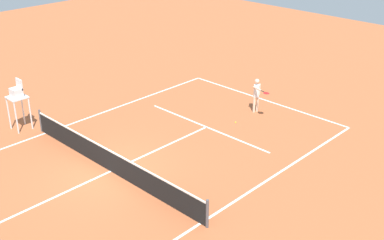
% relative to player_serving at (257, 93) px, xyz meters
% --- Properties ---
extents(ground_plane, '(60.00, 60.00, 0.00)m').
position_rel_player_serving_xyz_m(ground_plane, '(0.61, 8.59, -1.04)').
color(ground_plane, '#AD5933').
extents(court_lines, '(9.80, 20.44, 0.01)m').
position_rel_player_serving_xyz_m(court_lines, '(0.61, 8.59, -1.03)').
color(court_lines, white).
rests_on(court_lines, ground).
extents(tennis_net, '(10.40, 0.10, 1.07)m').
position_rel_player_serving_xyz_m(tennis_net, '(0.61, 8.59, -0.54)').
color(tennis_net, '#4C4C51').
rests_on(tennis_net, ground).
extents(player_serving, '(1.23, 0.84, 1.74)m').
position_rel_player_serving_xyz_m(player_serving, '(0.00, 0.00, 0.00)').
color(player_serving, beige).
rests_on(player_serving, ground).
extents(tennis_ball, '(0.07, 0.07, 0.07)m').
position_rel_player_serving_xyz_m(tennis_ball, '(-0.09, 1.70, -1.00)').
color(tennis_ball, '#CCE033').
rests_on(tennis_ball, ground).
extents(umpire_chair, '(0.80, 0.80, 2.41)m').
position_rel_player_serving_xyz_m(umpire_chair, '(6.67, 9.08, 0.57)').
color(umpire_chair, silver).
rests_on(umpire_chair, ground).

